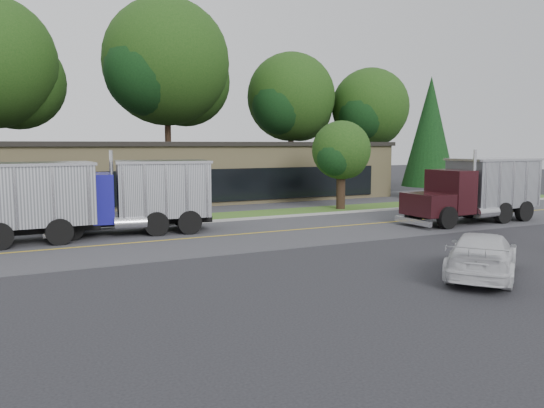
{
  "coord_description": "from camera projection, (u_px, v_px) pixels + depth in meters",
  "views": [
    {
      "loc": [
        -8.72,
        -13.24,
        4.15
      ],
      "look_at": [
        0.39,
        5.33,
        1.8
      ],
      "focal_mm": 35.0,
      "sensor_mm": 36.0,
      "label": 1
    }
  ],
  "objects": [
    {
      "name": "road",
      "position": [
        229.0,
        235.0,
        24.12
      ],
      "size": [
        60.0,
        8.0,
        0.02
      ],
      "primitive_type": "cube",
      "color": "#4D4D51",
      "rests_on": "ground"
    },
    {
      "name": "tree_far_d",
      "position": [
        292.0,
        101.0,
        51.76
      ],
      "size": [
        9.1,
        8.57,
        12.98
      ],
      "color": "#382619",
      "rests_on": "ground"
    },
    {
      "name": "evergreen_right",
      "position": [
        430.0,
        132.0,
        40.33
      ],
      "size": [
        4.07,
        4.07,
        9.24
      ],
      "color": "#382619",
      "rests_on": "ground"
    },
    {
      "name": "center_line",
      "position": [
        229.0,
        235.0,
        24.12
      ],
      "size": [
        60.0,
        0.12,
        0.01
      ],
      "primitive_type": "cube",
      "color": "gold",
      "rests_on": "ground"
    },
    {
      "name": "ground",
      "position": [
        338.0,
        281.0,
        16.09
      ],
      "size": [
        140.0,
        140.0,
        0.0
      ],
      "primitive_type": "plane",
      "color": "#2E2E33",
      "rests_on": "ground"
    },
    {
      "name": "dump_truck_maroon",
      "position": [
        478.0,
        188.0,
        28.26
      ],
      "size": [
        8.03,
        2.81,
        3.36
      ],
      "rotation": [
        0.0,
        0.0,
        3.16
      ],
      "color": "black",
      "rests_on": "ground"
    },
    {
      "name": "tree_far_e",
      "position": [
        371.0,
        111.0,
        53.54
      ],
      "size": [
        8.23,
        7.75,
        11.74
      ],
      "color": "#382619",
      "rests_on": "ground"
    },
    {
      "name": "strip_mall",
      "position": [
        171.0,
        173.0,
        39.94
      ],
      "size": [
        32.0,
        12.0,
        4.0
      ],
      "primitive_type": "cube",
      "color": "tan",
      "rests_on": "ground"
    },
    {
      "name": "tree_verge",
      "position": [
        342.0,
        153.0,
        33.51
      ],
      "size": [
        3.94,
        3.71,
        5.62
      ],
      "color": "#382619",
      "rests_on": "ground"
    },
    {
      "name": "grass_verge",
      "position": [
        189.0,
        219.0,
        29.48
      ],
      "size": [
        60.0,
        3.4,
        0.03
      ],
      "primitive_type": "cube",
      "color": "#3C6322",
      "rests_on": "ground"
    },
    {
      "name": "curb",
      "position": [
        200.0,
        223.0,
        27.87
      ],
      "size": [
        60.0,
        0.3,
        0.12
      ],
      "primitive_type": "cube",
      "color": "#9E9E99",
      "rests_on": "ground"
    },
    {
      "name": "tree_far_c",
      "position": [
        168.0,
        69.0,
        47.16
      ],
      "size": [
        11.88,
        11.19,
        16.95
      ],
      "color": "#382619",
      "rests_on": "ground"
    },
    {
      "name": "far_parking",
      "position": [
        166.0,
        209.0,
        33.94
      ],
      "size": [
        60.0,
        7.0,
        0.02
      ],
      "primitive_type": "cube",
      "color": "#4D4D51",
      "rests_on": "ground"
    },
    {
      "name": "rally_car",
      "position": [
        482.0,
        255.0,
        16.59
      ],
      "size": [
        4.97,
        4.52,
        1.39
      ],
      "primitive_type": "imported",
      "rotation": [
        0.0,
        0.0,
        2.24
      ],
      "color": "silver",
      "rests_on": "ground"
    },
    {
      "name": "dump_truck_blue",
      "position": [
        141.0,
        195.0,
        24.64
      ],
      "size": [
        7.43,
        3.55,
        3.36
      ],
      "rotation": [
        0.0,
        0.0,
        3.0
      ],
      "color": "black",
      "rests_on": "ground"
    }
  ]
}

